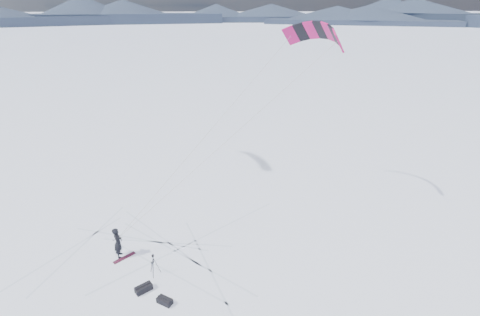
{
  "coord_description": "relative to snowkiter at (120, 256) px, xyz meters",
  "views": [
    {
      "loc": [
        4.32,
        -15.39,
        13.57
      ],
      "look_at": [
        6.8,
        4.5,
        4.75
      ],
      "focal_mm": 26.0,
      "sensor_mm": 36.0,
      "label": 1
    }
  ],
  "objects": [
    {
      "name": "horizon_hills",
      "position": [
        0.68,
        -1.81,
        3.76
      ],
      "size": [
        704.0,
        705.94,
        9.04
      ],
      "color": "black",
      "rests_on": "ground"
    },
    {
      "name": "snowkiter",
      "position": [
        0.0,
        0.0,
        0.0
      ],
      "size": [
        0.51,
        0.74,
        1.93
      ],
      "primitive_type": "imported",
      "rotation": [
        0.0,
        0.0,
        1.64
      ],
      "color": "black",
      "rests_on": "ground"
    },
    {
      "name": "gear_bag_a",
      "position": [
        1.75,
        -2.98,
        0.17
      ],
      "size": [
        0.95,
        0.8,
        0.39
      ],
      "rotation": [
        0.0,
        0.0,
        0.56
      ],
      "color": "black",
      "rests_on": "ground"
    },
    {
      "name": "snowboard",
      "position": [
        0.27,
        -0.22,
        0.02
      ],
      "size": [
        1.22,
        1.04,
        0.04
      ],
      "primitive_type": "cube",
      "rotation": [
        0.0,
        0.0,
        0.67
      ],
      "color": "maroon",
      "rests_on": "ground"
    },
    {
      "name": "tripod",
      "position": [
        2.19,
        -1.79,
        0.84
      ],
      "size": [
        0.6,
        0.58,
        1.31
      ],
      "rotation": [
        0.0,
        0.0,
        0.33
      ],
      "color": "black",
      "rests_on": "ground"
    },
    {
      "name": "gear_bag_b",
      "position": [
        2.88,
        -3.94,
        0.16
      ],
      "size": [
        0.86,
        0.76,
        0.36
      ],
      "rotation": [
        0.0,
        0.0,
        -0.62
      ],
      "color": "black",
      "rests_on": "ground"
    },
    {
      "name": "snow_tracks",
      "position": [
        0.11,
        -2.52,
        0.0
      ],
      "size": [
        17.62,
        14.39,
        0.01
      ],
      "color": "silver",
      "rests_on": "ground"
    },
    {
      "name": "ground",
      "position": [
        0.68,
        -1.81,
        0.0
      ],
      "size": [
        1800.0,
        1800.0,
        0.0
      ],
      "primitive_type": "plane",
      "color": "white"
    },
    {
      "name": "power_kite",
      "position": [
        12.59,
        5.23,
        11.84
      ],
      "size": [
        14.0,
        7.76,
        11.49
      ],
      "color": "#B61058",
      "rests_on": "ground"
    }
  ]
}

